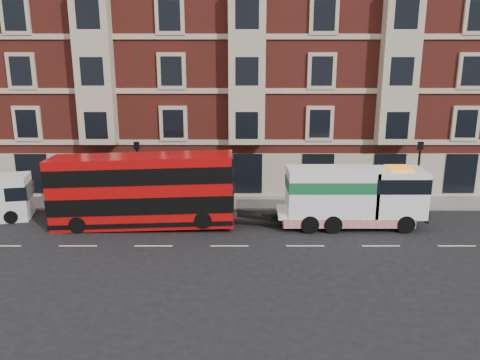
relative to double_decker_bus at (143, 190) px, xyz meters
name	(u,v)px	position (x,y,z in m)	size (l,w,h in m)	color
ground	(230,246)	(5.08, -3.00, -2.25)	(120.00, 120.00, 0.00)	black
sidewalk	(232,203)	(5.08, 4.50, -2.18)	(90.00, 3.00, 0.15)	slate
victorian_terrace	(239,53)	(5.58, 12.00, 7.82)	(45.00, 12.00, 20.40)	maroon
lamp_post_west	(138,170)	(-0.92, 3.20, 0.43)	(0.35, 0.15, 4.35)	black
lamp_post_east	(418,170)	(17.08, 3.20, 0.43)	(0.35, 0.15, 4.35)	black
double_decker_bus	(143,190)	(0.00, 0.00, 0.00)	(10.50, 2.41, 4.25)	#BC0A0A
tow_truck	(351,196)	(12.05, 0.00, -0.39)	(8.40, 2.48, 3.50)	white
pedestrian	(48,188)	(-7.58, 4.96, -1.29)	(0.59, 0.39, 1.63)	black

